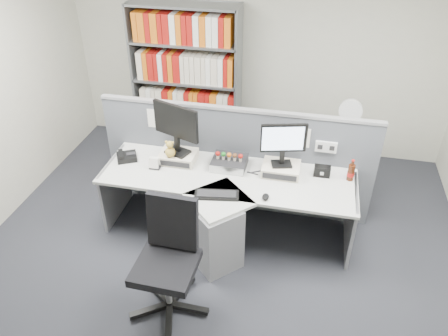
% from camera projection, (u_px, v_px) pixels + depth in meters
% --- Properties ---
extents(ground, '(5.50, 5.50, 0.00)m').
position_uv_depth(ground, '(209.00, 284.00, 4.23)').
color(ground, '#2F3037').
rests_on(ground, ground).
extents(room_shell, '(5.04, 5.54, 2.72)m').
position_uv_depth(room_shell, '(205.00, 117.00, 3.24)').
color(room_shell, beige).
rests_on(room_shell, ground).
extents(partition, '(3.00, 0.08, 1.27)m').
position_uv_depth(partition, '(236.00, 159.00, 4.89)').
color(partition, '#585C64').
rests_on(partition, ground).
extents(desk, '(2.60, 1.20, 0.72)m').
position_uv_depth(desk, '(223.00, 209.00, 4.46)').
color(desk, silver).
rests_on(desk, ground).
extents(monitor_riser_left, '(0.38, 0.31, 0.10)m').
position_uv_depth(monitor_riser_left, '(178.00, 157.00, 4.70)').
color(monitor_riser_left, beige).
rests_on(monitor_riser_left, desk).
extents(monitor_riser_right, '(0.38, 0.31, 0.10)m').
position_uv_depth(monitor_riser_right, '(281.00, 169.00, 4.50)').
color(monitor_riser_right, beige).
rests_on(monitor_riser_right, desk).
extents(monitor_left, '(0.52, 0.25, 0.55)m').
position_uv_depth(monitor_left, '(176.00, 125.00, 4.49)').
color(monitor_left, black).
rests_on(monitor_left, monitor_riser_left).
extents(monitor_right, '(0.45, 0.19, 0.46)m').
position_uv_depth(monitor_right, '(283.00, 141.00, 4.32)').
color(monitor_right, black).
rests_on(monitor_right, monitor_riser_right).
extents(desktop_pc, '(0.36, 0.32, 0.09)m').
position_uv_depth(desktop_pc, '(229.00, 163.00, 4.61)').
color(desktop_pc, black).
rests_on(desktop_pc, desk).
extents(figurines, '(0.29, 0.05, 0.09)m').
position_uv_depth(figurines, '(229.00, 156.00, 4.54)').
color(figurines, beige).
rests_on(figurines, desktop_pc).
extents(keyboard, '(0.44, 0.22, 0.03)m').
position_uv_depth(keyboard, '(217.00, 195.00, 4.20)').
color(keyboard, black).
rests_on(keyboard, desk).
extents(mouse, '(0.07, 0.10, 0.04)m').
position_uv_depth(mouse, '(266.00, 197.00, 4.16)').
color(mouse, black).
rests_on(mouse, desk).
extents(desk_phone, '(0.27, 0.26, 0.09)m').
position_uv_depth(desk_phone, '(126.00, 157.00, 4.73)').
color(desk_phone, black).
rests_on(desk_phone, desk).
extents(desk_calendar, '(0.11, 0.08, 0.13)m').
position_uv_depth(desk_calendar, '(155.00, 164.00, 4.57)').
color(desk_calendar, black).
rests_on(desk_calendar, desk).
extents(plush_toy, '(0.11, 0.11, 0.19)m').
position_uv_depth(plush_toy, '(170.00, 150.00, 4.57)').
color(plush_toy, gold).
rests_on(plush_toy, monitor_riser_left).
extents(speaker, '(0.16, 0.09, 0.11)m').
position_uv_depth(speaker, '(322.00, 171.00, 4.47)').
color(speaker, black).
rests_on(speaker, desk).
extents(cola_bottle, '(0.07, 0.07, 0.23)m').
position_uv_depth(cola_bottle, '(351.00, 172.00, 4.39)').
color(cola_bottle, '#3F190A').
rests_on(cola_bottle, desk).
extents(shelving_unit, '(1.41, 0.40, 2.00)m').
position_uv_depth(shelving_unit, '(187.00, 83.00, 5.84)').
color(shelving_unit, slate).
rests_on(shelving_unit, ground).
extents(filing_cabinet, '(0.45, 0.61, 0.70)m').
position_uv_depth(filing_cabinet, '(342.00, 159.00, 5.44)').
color(filing_cabinet, slate).
rests_on(filing_cabinet, ground).
extents(desk_fan, '(0.27, 0.16, 0.45)m').
position_uv_depth(desk_fan, '(350.00, 113.00, 5.09)').
color(desk_fan, white).
rests_on(desk_fan, filing_cabinet).
extents(office_chair, '(0.68, 0.71, 1.07)m').
position_uv_depth(office_chair, '(169.00, 256.00, 3.75)').
color(office_chair, silver).
rests_on(office_chair, ground).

